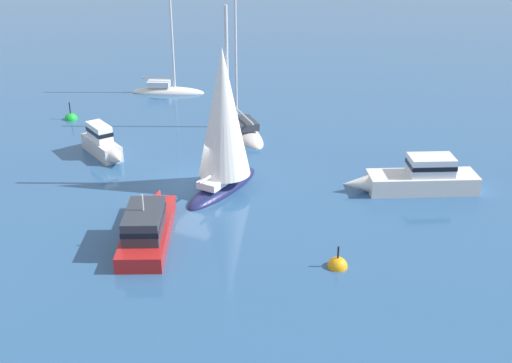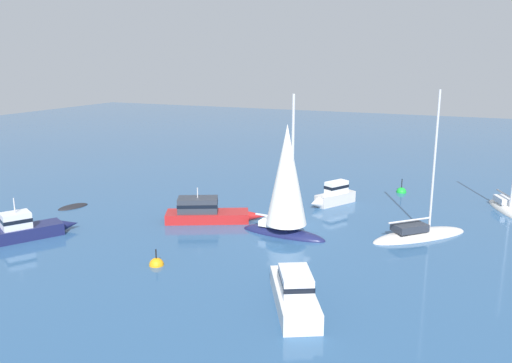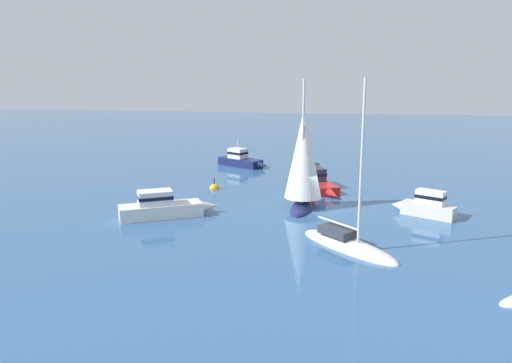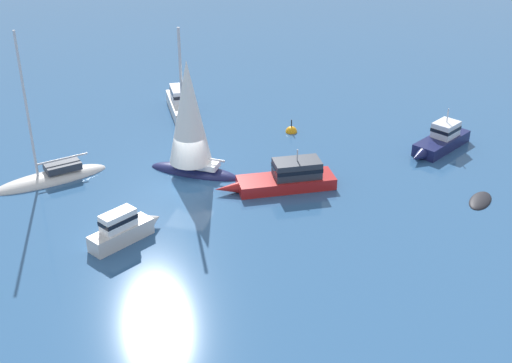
% 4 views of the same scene
% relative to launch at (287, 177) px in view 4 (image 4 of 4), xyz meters
% --- Properties ---
extents(ground_plane, '(160.00, 160.00, 0.00)m').
position_rel_launch_xyz_m(ground_plane, '(-6.03, -1.07, -0.70)').
color(ground_plane, '#2D5684').
extents(launch, '(7.17, 4.44, 2.50)m').
position_rel_launch_xyz_m(launch, '(0.00, 0.00, 0.00)').
color(launch, '#B21E1E').
rests_on(launch, ground).
extents(launch_1, '(4.45, 6.77, 1.91)m').
position_rel_launch_xyz_m(launch_1, '(-10.27, 9.83, 0.03)').
color(launch_1, silver).
rests_on(launch_1, ground).
extents(launch_2, '(3.02, 4.39, 1.88)m').
position_rel_launch_xyz_m(launch_2, '(-7.17, -8.02, 0.05)').
color(launch_2, silver).
rests_on(launch_2, ground).
extents(motor_cruiser, '(4.04, 5.81, 2.81)m').
position_rel_launch_xyz_m(motor_cruiser, '(9.01, 8.05, -0.04)').
color(motor_cruiser, '#191E4C').
rests_on(motor_cruiser, ground).
extents(yacht, '(6.36, 6.40, 10.14)m').
position_rel_launch_xyz_m(yacht, '(-14.52, -2.63, -0.57)').
color(yacht, silver).
rests_on(yacht, ground).
extents(ketch, '(6.11, 2.92, 9.84)m').
position_rel_launch_xyz_m(ketch, '(-6.32, 0.53, 2.70)').
color(ketch, '#191E4C').
rests_on(ketch, ground).
extents(skiff, '(1.83, 2.74, 0.41)m').
position_rel_launch_xyz_m(skiff, '(11.43, 1.11, -0.70)').
color(skiff, black).
rests_on(skiff, ground).
extents(mooring_buoy, '(0.85, 0.85, 1.38)m').
position_rel_launch_xyz_m(mooring_buoy, '(-1.45, 8.40, -0.70)').
color(mooring_buoy, orange).
rests_on(mooring_buoy, ground).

